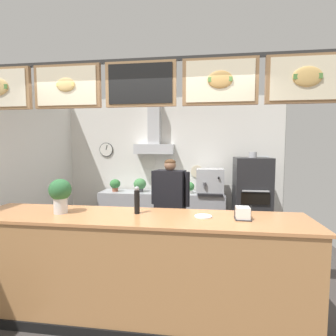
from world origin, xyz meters
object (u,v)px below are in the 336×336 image
object	(u,v)px
espresso_machine	(210,182)
shop_worker	(170,210)
basil_vase	(60,194)
napkin_holder	(243,214)
pizza_oven	(251,202)
pepper_grinder	(137,200)
potted_sage	(115,184)
potted_basil	(189,187)
condiment_plate	(203,216)
potted_thyme	(140,184)

from	to	relation	value
espresso_machine	shop_worker	bearing A→B (deg)	-116.04
basil_vase	napkin_holder	bearing A→B (deg)	0.58
espresso_machine	basil_vase	bearing A→B (deg)	-122.93
napkin_holder	basil_vase	bearing A→B (deg)	-179.42
shop_worker	pizza_oven	bearing A→B (deg)	-131.67
espresso_machine	pepper_grinder	xyz separation A→B (m)	(-0.82, -2.41, 0.12)
pizza_oven	napkin_holder	distance (m)	2.31
pizza_oven	basil_vase	distance (m)	3.30
potted_sage	napkin_holder	world-z (taller)	napkin_holder
potted_basil	pepper_grinder	xyz separation A→B (m)	(-0.42, -2.41, 0.24)
pizza_oven	condiment_plate	size ratio (longest dim) A/B	9.68
espresso_machine	condiment_plate	distance (m)	2.45
basil_vase	potted_thyme	bearing A→B (deg)	84.79
espresso_machine	pepper_grinder	distance (m)	2.55
potted_sage	pepper_grinder	bearing A→B (deg)	-65.82
shop_worker	potted_basil	size ratio (longest dim) A/B	7.30
pizza_oven	pepper_grinder	size ratio (longest dim) A/B	5.86
pizza_oven	potted_sage	distance (m)	2.66
shop_worker	condiment_plate	size ratio (longest dim) A/B	9.19
shop_worker	espresso_machine	world-z (taller)	shop_worker
pizza_oven	potted_sage	xyz separation A→B (m)	(-2.64, 0.26, 0.22)
espresso_machine	napkin_holder	bearing A→B (deg)	-84.23
potted_basil	basil_vase	size ratio (longest dim) A/B	0.61
potted_thyme	pepper_grinder	xyz separation A→B (m)	(0.57, -2.44, 0.21)
shop_worker	napkin_holder	size ratio (longest dim) A/B	10.16
pizza_oven	basil_vase	bearing A→B (deg)	-136.42
potted_thyme	napkin_holder	xyz separation A→B (m)	(1.64, -2.51, 0.12)
basil_vase	potted_sage	bearing A→B (deg)	96.36
espresso_machine	pepper_grinder	size ratio (longest dim) A/B	1.77
pizza_oven	shop_worker	world-z (taller)	pizza_oven
pepper_grinder	condiment_plate	world-z (taller)	pepper_grinder
basil_vase	pizza_oven	bearing A→B (deg)	43.58
pizza_oven	potted_thyme	bearing A→B (deg)	172.43
shop_worker	pepper_grinder	distance (m)	1.23
pizza_oven	shop_worker	bearing A→B (deg)	-143.53
potted_thyme	basil_vase	size ratio (longest dim) A/B	0.74
shop_worker	pepper_grinder	size ratio (longest dim) A/B	5.57
pizza_oven	shop_worker	xyz separation A→B (m)	(-1.35, -1.00, 0.06)
basil_vase	condiment_plate	bearing A→B (deg)	2.10
basil_vase	pepper_grinder	bearing A→B (deg)	6.40
potted_basil	napkin_holder	distance (m)	2.57
potted_sage	napkin_holder	distance (m)	3.29
shop_worker	napkin_holder	world-z (taller)	shop_worker
pepper_grinder	basil_vase	bearing A→B (deg)	-173.60
espresso_machine	condiment_plate	xyz separation A→B (m)	(-0.13, -2.45, -0.02)
espresso_machine	potted_thyme	xyz separation A→B (m)	(-1.39, 0.03, -0.09)
shop_worker	potted_sage	bearing A→B (deg)	-32.47
basil_vase	shop_worker	bearing A→B (deg)	51.05
pizza_oven	potted_thyme	world-z (taller)	pizza_oven
espresso_machine	potted_basil	xyz separation A→B (m)	(-0.39, -0.01, -0.12)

